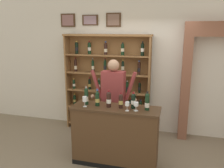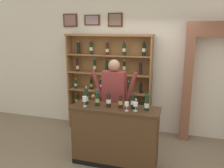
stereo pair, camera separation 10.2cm
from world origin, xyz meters
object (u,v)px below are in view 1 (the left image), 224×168
(tasting_bottle_grappa, at_px, (133,101))
(tasting_bottle_vin_santo, at_px, (147,102))
(tasting_counter, at_px, (115,136))
(wine_glass_right, at_px, (136,105))
(tasting_bottle_chianti, at_px, (109,99))
(tasting_bottle_brunello, at_px, (121,101))
(wine_glass_spare, at_px, (85,100))
(wine_glass_center, at_px, (127,104))
(shopkeeper, at_px, (113,94))
(tasting_bottle_prosecco, at_px, (97,98))
(tasting_bottle_riserva, at_px, (86,96))
(wine_shelf, at_px, (107,81))

(tasting_bottle_grappa, height_order, tasting_bottle_vin_santo, tasting_bottle_vin_santo)
(tasting_counter, bearing_deg, wine_glass_right, -12.57)
(tasting_bottle_chianti, height_order, tasting_bottle_brunello, tasting_bottle_chianti)
(wine_glass_spare, bearing_deg, wine_glass_right, 1.24)
(tasting_bottle_vin_santo, xyz_separation_m, wine_glass_spare, (-1.02, -0.10, -0.02))
(tasting_bottle_grappa, distance_m, wine_glass_center, 0.17)
(tasting_counter, relative_size, tasting_bottle_chianti, 5.10)
(shopkeeper, height_order, wine_glass_right, shopkeeper)
(tasting_bottle_grappa, relative_size, wine_glass_center, 1.84)
(tasting_bottle_grappa, bearing_deg, tasting_bottle_prosecco, -177.45)
(tasting_counter, height_order, wine_glass_right, wine_glass_right)
(tasting_counter, xyz_separation_m, wine_glass_right, (0.35, -0.08, 0.62))
(tasting_counter, relative_size, wine_glass_right, 10.18)
(tasting_bottle_prosecco, bearing_deg, wine_glass_right, -7.20)
(tasting_bottle_prosecco, distance_m, wine_glass_right, 0.68)
(tasting_bottle_prosecco, distance_m, wine_glass_spare, 0.21)
(wine_glass_center, bearing_deg, tasting_bottle_grappa, 64.90)
(tasting_bottle_riserva, xyz_separation_m, wine_glass_right, (0.87, -0.10, -0.04))
(wine_shelf, bearing_deg, tasting_bottle_chianti, -72.60)
(tasting_bottle_riserva, bearing_deg, tasting_bottle_grappa, 1.04)
(tasting_counter, height_order, tasting_bottle_chianti, tasting_bottle_chianti)
(tasting_counter, bearing_deg, tasting_bottle_riserva, 178.03)
(wine_glass_right, bearing_deg, wine_glass_center, -164.68)
(tasting_counter, distance_m, tasting_bottle_grappa, 0.71)
(wine_glass_center, bearing_deg, shopkeeper, 120.63)
(tasting_bottle_chianti, height_order, tasting_bottle_vin_santo, tasting_bottle_vin_santo)
(tasting_bottle_vin_santo, distance_m, wine_glass_spare, 1.03)
(tasting_bottle_prosecco, distance_m, tasting_bottle_chianti, 0.20)
(tasting_bottle_chianti, bearing_deg, wine_shelf, 107.40)
(wine_shelf, relative_size, tasting_bottle_brunello, 8.30)
(shopkeeper, relative_size, tasting_bottle_brunello, 6.63)
(shopkeeper, distance_m, wine_glass_center, 0.81)
(tasting_bottle_riserva, height_order, wine_glass_spare, tasting_bottle_riserva)
(tasting_bottle_brunello, relative_size, wine_glass_spare, 1.52)
(wine_shelf, xyz_separation_m, wine_glass_spare, (0.03, -1.44, 0.00))
(tasting_bottle_brunello, xyz_separation_m, tasting_bottle_grappa, (0.20, 0.04, 0.01))
(tasting_bottle_vin_santo, bearing_deg, tasting_counter, 179.79)
(wine_shelf, relative_size, tasting_bottle_vin_santo, 7.06)
(wine_shelf, distance_m, tasting_bottle_chianti, 1.42)
(tasting_bottle_riserva, distance_m, tasting_bottle_vin_santo, 1.04)
(wine_shelf, height_order, tasting_bottle_chianti, wine_shelf)
(tasting_counter, distance_m, wine_glass_spare, 0.81)
(wine_shelf, height_order, tasting_bottle_brunello, wine_shelf)
(tasting_counter, bearing_deg, tasting_bottle_prosecco, 178.98)
(wine_glass_spare, bearing_deg, tasting_bottle_riserva, 98.06)
(shopkeeper, xyz_separation_m, tasting_bottle_brunello, (0.28, -0.59, 0.07))
(tasting_counter, bearing_deg, tasting_bottle_chianti, -173.32)
(shopkeeper, bearing_deg, wine_glass_right, -50.39)
(tasting_counter, xyz_separation_m, tasting_bottle_grappa, (0.29, 0.03, 0.64))
(tasting_bottle_prosecco, height_order, wine_glass_center, tasting_bottle_prosecco)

